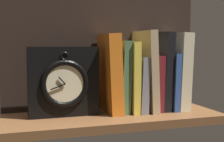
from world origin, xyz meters
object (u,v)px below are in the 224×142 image
object	(u,v)px
book_cream_twain	(176,71)
framed_clock	(64,82)
book_orange_pandolfini	(110,73)
book_gray_chess	(137,84)
book_black_skeptic	(161,71)
book_green_romantic	(121,76)
book_tan_shortstories	(145,71)
book_blue_modern	(168,81)
book_maroon_dawkins	(153,83)
book_yellow_seinlanguage	(130,77)

from	to	relation	value
book_cream_twain	framed_clock	world-z (taller)	book_cream_twain
book_orange_pandolfini	framed_clock	size ratio (longest dim) A/B	1.19
book_gray_chess	book_black_skeptic	world-z (taller)	book_black_skeptic
book_green_romantic	book_tan_shortstories	distance (cm)	8.50
book_blue_modern	book_cream_twain	distance (cm)	4.59
book_maroon_dawkins	book_orange_pandolfini	bearing A→B (deg)	180.00
book_blue_modern	book_cream_twain	bearing A→B (deg)	0.00
book_orange_pandolfini	book_black_skeptic	xyz separation A→B (cm)	(17.55, 0.00, 0.35)
framed_clock	book_maroon_dawkins	bearing A→B (deg)	2.06
book_tan_shortstories	book_gray_chess	bearing A→B (deg)	180.00
book_tan_shortstories	book_orange_pandolfini	bearing A→B (deg)	180.00
book_tan_shortstories	framed_clock	xyz separation A→B (cm)	(-26.87, -1.06, -2.59)
framed_clock	book_yellow_seinlanguage	bearing A→B (deg)	2.85
book_yellow_seinlanguage	book_maroon_dawkins	world-z (taller)	book_yellow_seinlanguage
book_yellow_seinlanguage	framed_clock	xyz separation A→B (cm)	(-21.38, -1.06, -0.79)
book_yellow_seinlanguage	book_black_skeptic	distance (cm)	11.15
book_orange_pandolfini	book_green_romantic	distance (cm)	3.83
framed_clock	book_orange_pandolfini	bearing A→B (deg)	4.09
book_gray_chess	book_tan_shortstories	distance (cm)	5.01
book_blue_modern	framed_clock	world-z (taller)	framed_clock
book_maroon_dawkins	book_blue_modern	xyz separation A→B (cm)	(5.54, 0.00, 0.33)
book_maroon_dawkins	framed_clock	bearing A→B (deg)	-177.94
book_green_romantic	book_orange_pandolfini	bearing A→B (deg)	180.00
book_tan_shortstories	framed_clock	size ratio (longest dim) A/B	1.24
book_yellow_seinlanguage	book_black_skeptic	xyz separation A→B (cm)	(11.03, 0.00, 1.60)
book_orange_pandolfini	book_blue_modern	bearing A→B (deg)	0.00
book_black_skeptic	book_cream_twain	bearing A→B (deg)	0.00
book_maroon_dawkins	book_blue_modern	distance (cm)	5.55
book_orange_pandolfini	book_cream_twain	bearing A→B (deg)	0.00
book_maroon_dawkins	book_cream_twain	bearing A→B (deg)	0.00
book_maroon_dawkins	book_cream_twain	xyz separation A→B (cm)	(8.68, 0.00, 3.68)
book_orange_pandolfini	book_green_romantic	xyz separation A→B (cm)	(3.67, 0.00, -1.10)
book_black_skeptic	book_blue_modern	xyz separation A→B (cm)	(2.68, 0.00, -3.45)
book_yellow_seinlanguage	book_cream_twain	distance (cm)	16.92
book_yellow_seinlanguage	book_gray_chess	bearing A→B (deg)	0.00
book_green_romantic	book_maroon_dawkins	bearing A→B (deg)	0.00
book_black_skeptic	book_maroon_dawkins	bearing A→B (deg)	180.00
book_tan_shortstories	framed_clock	distance (cm)	27.01
book_orange_pandolfini	book_blue_modern	world-z (taller)	book_orange_pandolfini
book_blue_modern	book_cream_twain	size ratio (longest dim) A/B	0.73
book_green_romantic	book_yellow_seinlanguage	bearing A→B (deg)	0.00
book_tan_shortstories	book_cream_twain	world-z (taller)	book_tan_shortstories
book_green_romantic	book_yellow_seinlanguage	size ratio (longest dim) A/B	1.01
book_maroon_dawkins	book_black_skeptic	distance (cm)	4.74
book_yellow_seinlanguage	framed_clock	world-z (taller)	book_yellow_seinlanguage
book_cream_twain	book_yellow_seinlanguage	bearing A→B (deg)	180.00
book_cream_twain	book_orange_pandolfini	bearing A→B (deg)	180.00
book_cream_twain	framed_clock	xyz separation A→B (cm)	(-38.24, -1.06, -2.27)
book_black_skeptic	framed_clock	distance (cm)	32.52
book_green_romantic	book_blue_modern	bearing A→B (deg)	0.00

